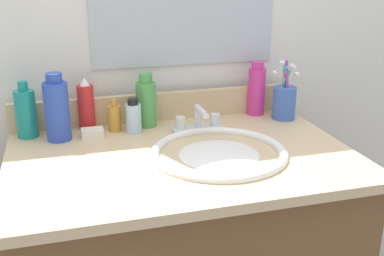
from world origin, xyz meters
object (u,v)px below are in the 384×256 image
faucet (198,122)px  bottle_mouthwash_teal (26,113)px  bottle_oil_amber (115,118)px  cup_blue_plastic (284,101)px  bottle_toner_green (146,102)px  bottle_gel_clear (134,117)px  soap_bar (92,133)px  bottle_soap_pink (257,90)px  bottle_shampoo_blue (57,110)px  bottle_spray_red (86,106)px

faucet → bottle_mouthwash_teal: bottle_mouthwash_teal is taller
bottle_oil_amber → cup_blue_plastic: cup_blue_plastic is taller
bottle_toner_green → bottle_mouthwash_teal: same height
cup_blue_plastic → faucet: bearing=-172.1°
bottle_gel_clear → cup_blue_plastic: (0.49, 0.00, 0.01)m
bottle_toner_green → soap_bar: (-0.17, -0.05, -0.06)m
bottle_toner_green → cup_blue_plastic: size_ratio=0.87×
bottle_soap_pink → bottle_gel_clear: size_ratio=1.72×
bottle_gel_clear → faucet: bearing=-12.3°
faucet → bottle_oil_amber: (-0.24, 0.07, 0.01)m
bottle_oil_amber → bottle_mouthwash_teal: bearing=176.1°
bottle_oil_amber → soap_bar: (-0.07, -0.03, -0.03)m
bottle_shampoo_blue → cup_blue_plastic: (0.71, 0.00, -0.03)m
bottle_oil_amber → soap_bar: size_ratio=1.55×
bottle_shampoo_blue → bottle_spray_red: bearing=41.6°
bottle_oil_amber → bottle_gel_clear: size_ratio=0.94×
faucet → bottle_toner_green: 0.18m
bottle_mouthwash_teal → bottle_oil_amber: bearing=-3.9°
bottle_spray_red → cup_blue_plastic: 0.63m
bottle_oil_amber → soap_bar: bearing=-155.0°
bottle_toner_green → bottle_mouthwash_teal: bearing=-179.4°
faucet → bottle_spray_red: (-0.32, 0.12, 0.05)m
bottle_soap_pink → bottle_spray_red: size_ratio=1.11×
bottle_mouthwash_teal → faucet: bearing=-10.2°
bottle_oil_amber → bottle_spray_red: bearing=151.1°
bottle_toner_green → bottle_mouthwash_teal: (-0.36, -0.00, -0.00)m
bottle_mouthwash_teal → bottle_soap_pink: bearing=1.7°
bottle_spray_red → soap_bar: 0.10m
bottle_gel_clear → bottle_shampoo_blue: 0.22m
bottle_oil_amber → bottle_mouthwash_teal: 0.26m
bottle_gel_clear → soap_bar: bearing=-178.8°
bottle_mouthwash_teal → cup_blue_plastic: size_ratio=0.87×
bottle_soap_pink → cup_blue_plastic: size_ratio=0.93×
bottle_shampoo_blue → cup_blue_plastic: bottle_shampoo_blue is taller
faucet → bottle_toner_green: size_ratio=0.95×
bottle_toner_green → bottle_soap_pink: bearing=2.8°
bottle_shampoo_blue → soap_bar: bearing=-0.3°
bottle_gel_clear → bottle_toner_green: 0.08m
faucet → bottle_mouthwash_teal: (-0.50, 0.09, 0.05)m
bottle_soap_pink → soap_bar: bearing=-172.5°
bottle_mouthwash_teal → soap_bar: bottle_mouthwash_teal is taller
bottle_soap_pink → cup_blue_plastic: (0.07, -0.07, -0.03)m
bottle_gel_clear → soap_bar: bottle_gel_clear is taller
bottle_oil_amber → bottle_shampoo_blue: (-0.17, -0.03, 0.05)m
faucet → cup_blue_plastic: bearing=7.9°
bottle_toner_green → soap_bar: bearing=-162.6°
bottle_toner_green → bottle_mouthwash_teal: size_ratio=1.00×
bottle_soap_pink → bottle_spray_red: 0.56m
bottle_soap_pink → bottle_spray_red: bearing=179.6°
bottle_soap_pink → bottle_shampoo_blue: bearing=-173.6°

